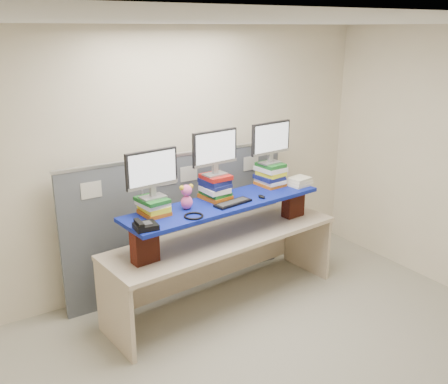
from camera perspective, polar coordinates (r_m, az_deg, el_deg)
room at (r=3.80m, az=7.21°, el=-2.90°), size 5.00×4.00×2.80m
cubicle_partition at (r=5.42m, az=-5.00°, el=-3.37°), size 2.60×0.06×1.53m
desk at (r=5.13m, az=0.00°, el=-6.51°), size 2.59×0.99×0.77m
brick_pier_left at (r=4.50m, az=-9.05°, el=-6.07°), size 0.25×0.15×0.32m
brick_pier_right at (r=5.56m, az=7.91°, el=-1.19°), size 0.25×0.15×0.32m
blue_board at (r=4.94m, az=0.00°, el=-1.31°), size 2.17×0.74×0.04m
book_stack_left at (r=4.63m, az=-8.08°, el=-1.57°), size 0.27×0.32×0.16m
book_stack_center at (r=4.98m, az=-1.01°, el=0.57°), size 0.27×0.33×0.25m
book_stack_right at (r=5.44m, az=5.31°, el=2.03°), size 0.28×0.31×0.25m
monitor_left at (r=4.52m, az=-8.25°, el=2.38°), size 0.51×0.17×0.45m
monitor_center at (r=4.87m, az=-1.04°, el=4.83°), size 0.51×0.17×0.45m
monitor_right at (r=5.34m, az=5.38°, el=5.93°), size 0.51×0.17×0.45m
keyboard at (r=4.86m, az=1.03°, el=-1.26°), size 0.42×0.20×0.03m
mouse at (r=5.05m, az=4.33°, el=-0.52°), size 0.08×0.11×0.03m
desk_phone at (r=4.32m, az=-9.04°, el=-3.83°), size 0.21×0.19×0.08m
headset at (r=4.55m, az=-3.48°, el=-2.74°), size 0.22×0.22×0.02m
plush_toy at (r=4.71m, az=-4.29°, el=-0.53°), size 0.14×0.11×0.24m
binder_stack at (r=5.50m, az=8.62°, el=1.19°), size 0.27×0.23×0.09m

